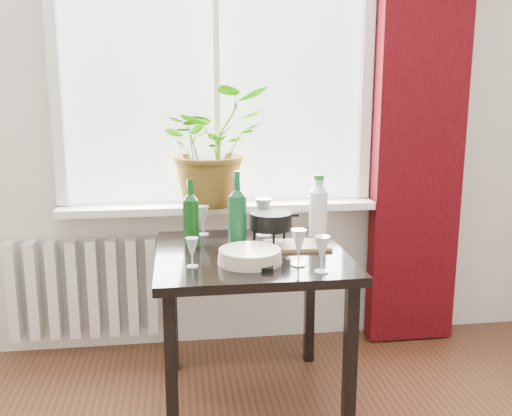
{
  "coord_description": "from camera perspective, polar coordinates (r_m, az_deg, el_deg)",
  "views": [
    {
      "loc": [
        -0.22,
        -0.91,
        1.47
      ],
      "look_at": [
        0.12,
        1.55,
        0.94
      ],
      "focal_mm": 40.0,
      "sensor_mm": 36.0,
      "label": 1
    }
  ],
  "objects": [
    {
      "name": "fondue_pot",
      "position": [
        2.68,
        1.48,
        -2.07
      ],
      "size": [
        0.26,
        0.24,
        0.15
      ],
      "primitive_type": null,
      "rotation": [
        0.0,
        0.0,
        0.21
      ],
      "color": "black",
      "rests_on": "table"
    },
    {
      "name": "plate_stack",
      "position": [
        2.42,
        -0.62,
        -4.82
      ],
      "size": [
        0.35,
        0.35,
        0.06
      ],
      "primitive_type": "cylinder",
      "rotation": [
        0.0,
        0.0,
        -0.32
      ],
      "color": "beige",
      "rests_on": "table"
    },
    {
      "name": "wineglass_far_right",
      "position": [
        2.3,
        6.59,
        -4.58
      ],
      "size": [
        0.09,
        0.09,
        0.15
      ],
      "primitive_type": null,
      "rotation": [
        0.0,
        0.0,
        0.42
      ],
      "color": "silver",
      "rests_on": "table"
    },
    {
      "name": "bottle_amber",
      "position": [
        2.91,
        -1.97,
        0.4
      ],
      "size": [
        0.09,
        0.09,
        0.29
      ],
      "primitive_type": null,
      "rotation": [
        0.0,
        0.0,
        -0.34
      ],
      "color": "maroon",
      "rests_on": "table"
    },
    {
      "name": "table",
      "position": [
        2.61,
        -0.52,
        -6.33
      ],
      "size": [
        0.85,
        0.85,
        0.74
      ],
      "color": "black",
      "rests_on": "ground"
    },
    {
      "name": "wineglass_front_left",
      "position": [
        2.37,
        -6.4,
        -4.43
      ],
      "size": [
        0.06,
        0.06,
        0.13
      ],
      "primitive_type": null,
      "rotation": [
        0.0,
        0.0,
        -0.08
      ],
      "color": "silver",
      "rests_on": "table"
    },
    {
      "name": "wine_bottle_right",
      "position": [
        2.61,
        -1.89,
        -0.11
      ],
      "size": [
        0.1,
        0.1,
        0.37
      ],
      "primitive_type": null,
      "rotation": [
        0.0,
        0.0,
        -0.2
      ],
      "color": "#0D451F",
      "rests_on": "table"
    },
    {
      "name": "windowsill",
      "position": [
        3.13,
        -3.76,
        0.11
      ],
      "size": [
        1.72,
        0.2,
        0.04
      ],
      "color": "white",
      "rests_on": "ground"
    },
    {
      "name": "curtain",
      "position": [
        3.32,
        16.07,
        8.55
      ],
      "size": [
        0.5,
        0.12,
        2.56
      ],
      "color": "#340409",
      "rests_on": "ground"
    },
    {
      "name": "cutting_board",
      "position": [
        2.66,
        4.1,
        -3.74
      ],
      "size": [
        0.3,
        0.2,
        0.02
      ],
      "primitive_type": "cube",
      "rotation": [
        0.0,
        0.0,
        -0.03
      ],
      "color": "olive",
      "rests_on": "table"
    },
    {
      "name": "window",
      "position": [
        3.14,
        -4.06,
        14.36
      ],
      "size": [
        1.72,
        0.08,
        1.62
      ],
      "color": "white",
      "rests_on": "ground"
    },
    {
      "name": "wineglass_back_left",
      "position": [
        2.87,
        -5.32,
        -1.24
      ],
      "size": [
        0.08,
        0.08,
        0.15
      ],
      "primitive_type": null,
      "rotation": [
        0.0,
        0.0,
        -0.43
      ],
      "color": "silver",
      "rests_on": "table"
    },
    {
      "name": "tv_remote",
      "position": [
        2.38,
        1.22,
        -5.66
      ],
      "size": [
        0.08,
        0.17,
        0.02
      ],
      "primitive_type": "cube",
      "rotation": [
        0.0,
        0.0,
        -0.2
      ],
      "color": "black",
      "rests_on": "table"
    },
    {
      "name": "wine_bottle_left",
      "position": [
        2.66,
        -6.53,
        -0.41
      ],
      "size": [
        0.08,
        0.08,
        0.32
      ],
      "primitive_type": null,
      "rotation": [
        0.0,
        0.0,
        0.05
      ],
      "color": "#0B3C0F",
      "rests_on": "table"
    },
    {
      "name": "radiator",
      "position": [
        3.32,
        -16.84,
        -7.7
      ],
      "size": [
        0.8,
        0.1,
        0.55
      ],
      "color": "silver",
      "rests_on": "ground"
    },
    {
      "name": "wineglass_front_right",
      "position": [
        2.37,
        4.28,
        -3.94
      ],
      "size": [
        0.08,
        0.08,
        0.16
      ],
      "primitive_type": null,
      "rotation": [
        0.0,
        0.0,
        -0.21
      ],
      "color": "silver",
      "rests_on": "table"
    },
    {
      "name": "cleaning_bottle",
      "position": [
        2.83,
        6.26,
        0.31
      ],
      "size": [
        0.12,
        0.12,
        0.32
      ],
      "primitive_type": null,
      "rotation": [
        0.0,
        0.0,
        0.37
      ],
      "color": "silver",
      "rests_on": "table"
    },
    {
      "name": "potted_plant",
      "position": [
        3.05,
        -4.44,
        6.2
      ],
      "size": [
        0.71,
        0.67,
        0.63
      ],
      "primitive_type": "imported",
      "rotation": [
        0.0,
        0.0,
        0.38
      ],
      "color": "#2D671B",
      "rests_on": "windowsill"
    },
    {
      "name": "wineglass_back_center",
      "position": [
        2.83,
        0.75,
        -0.88
      ],
      "size": [
        0.11,
        0.11,
        0.2
      ],
      "primitive_type": null,
      "rotation": [
        0.0,
        0.0,
        -0.38
      ],
      "color": "#B4BAC2",
      "rests_on": "table"
    }
  ]
}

